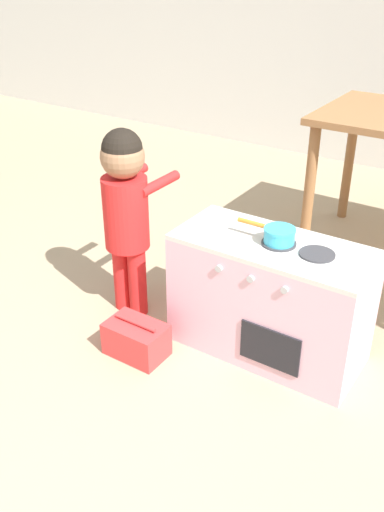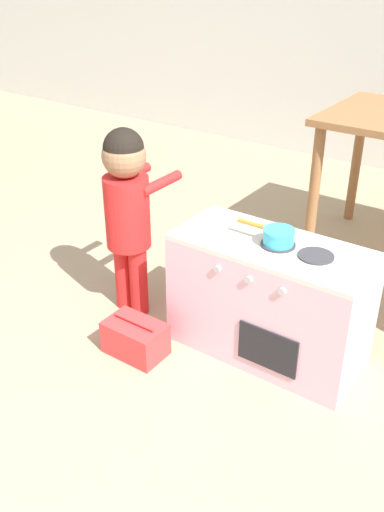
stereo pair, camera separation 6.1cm
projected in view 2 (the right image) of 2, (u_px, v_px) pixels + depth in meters
The scene contains 5 objects.
ground_plane at pixel (117, 495), 1.78m from camera, with size 16.00×16.00×0.00m, color tan.
play_kitchen at pixel (269, 299), 2.30m from camera, with size 0.78×0.36×0.51m.
toy_pot at pixel (278, 235), 2.15m from camera, with size 0.24×0.12×0.06m.
child_figure at pixel (127, 200), 2.43m from camera, with size 0.22×0.35×0.87m.
toy_basket at pixel (135, 338), 2.37m from camera, with size 0.25×0.16×0.16m.
Camera 2 is at (0.89, -0.84, 1.52)m, focal length 40.00 mm.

